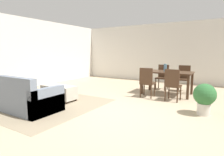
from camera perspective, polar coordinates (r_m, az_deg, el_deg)
The scene contains 14 objects.
ground_plane at distance 4.44m, azimuth 0.87°, elevation -10.28°, with size 10.80×10.80×0.00m, color tan.
wall_back at distance 8.89m, azimuth 17.57°, elevation 7.36°, with size 9.00×0.12×2.70m, color silver.
wall_left at distance 7.82m, azimuth -26.97°, elevation 6.83°, with size 0.12×11.00×2.70m, color silver.
area_rug at distance 5.40m, azimuth -20.70°, elevation -7.41°, with size 3.00×2.80×0.01m, color gray.
couch at distance 5.10m, azimuth -26.63°, elevation -5.35°, with size 2.07×0.90×0.86m.
ottoman_table at distance 5.60m, azimuth -15.99°, elevation -4.12°, with size 1.04×0.47×0.43m.
dining_table at distance 6.36m, azimuth 16.64°, elevation 1.08°, with size 1.56×0.89×0.76m.
dining_chair_near_left at distance 5.74m, azimuth 10.69°, elevation -0.88°, with size 0.41×0.41×0.92m.
dining_chair_near_right at distance 5.49m, azimuth 18.16°, elevation -1.55°, with size 0.42×0.42×0.92m.
dining_chair_far_left at distance 7.21m, azimuth 15.33°, elevation 0.76°, with size 0.41×0.41×0.92m.
dining_chair_far_right at distance 7.08m, azimuth 21.26°, elevation 0.38°, with size 0.43×0.43×0.92m.
vase_centerpiece at distance 6.34m, azimuth 16.07°, elevation 3.09°, with size 0.10×0.10×0.25m, color slate.
book_on_ottoman at distance 5.45m, azimuth -15.57°, elevation -2.25°, with size 0.26×0.20×0.03m, color silver.
potted_plant at distance 4.59m, azimuth 26.61°, elevation -5.16°, with size 0.48×0.48×0.71m.
Camera 1 is at (2.13, -3.64, 1.39)m, focal length 29.67 mm.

